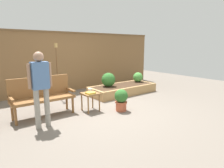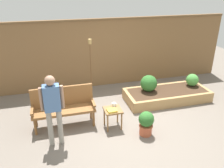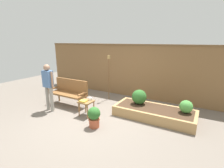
{
  "view_description": "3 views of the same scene",
  "coord_description": "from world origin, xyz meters",
  "px_view_note": "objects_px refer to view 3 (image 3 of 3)",
  "views": [
    {
      "loc": [
        -2.8,
        -4.03,
        1.67
      ],
      "look_at": [
        0.58,
        0.38,
        0.56
      ],
      "focal_mm": 30.93,
      "sensor_mm": 36.0,
      "label": 1
    },
    {
      "loc": [
        -1.57,
        -4.36,
        3.19
      ],
      "look_at": [
        -0.21,
        0.6,
        0.9
      ],
      "focal_mm": 37.31,
      "sensor_mm": 36.0,
      "label": 2
    },
    {
      "loc": [
        2.79,
        -3.72,
        2.29
      ],
      "look_at": [
        0.19,
        0.82,
        0.93
      ],
      "focal_mm": 26.91,
      "sensor_mm": 36.0,
      "label": 3
    }
  ],
  "objects_px": {
    "side_table": "(86,104)",
    "garden_bench": "(70,90)",
    "book_on_table": "(83,101)",
    "potted_boxwood": "(94,116)",
    "cup_on_table": "(90,99)",
    "person_by_bench": "(48,84)",
    "shrub_near_bench": "(139,97)",
    "tiki_torch": "(109,70)",
    "shrub_far_corner": "(186,107)"
  },
  "relations": [
    {
      "from": "book_on_table",
      "to": "potted_boxwood",
      "type": "bearing_deg",
      "value": -33.67
    },
    {
      "from": "side_table",
      "to": "shrub_near_bench",
      "type": "bearing_deg",
      "value": 37.72
    },
    {
      "from": "side_table",
      "to": "book_on_table",
      "type": "bearing_deg",
      "value": -119.98
    },
    {
      "from": "person_by_bench",
      "to": "cup_on_table",
      "type": "bearing_deg",
      "value": 16.58
    },
    {
      "from": "potted_boxwood",
      "to": "shrub_near_bench",
      "type": "height_order",
      "value": "shrub_near_bench"
    },
    {
      "from": "side_table",
      "to": "person_by_bench",
      "type": "xyz_separation_m",
      "value": [
        -1.32,
        -0.28,
        0.54
      ]
    },
    {
      "from": "garden_bench",
      "to": "shrub_far_corner",
      "type": "relative_size",
      "value": 3.95
    },
    {
      "from": "book_on_table",
      "to": "potted_boxwood",
      "type": "relative_size",
      "value": 0.36
    },
    {
      "from": "side_table",
      "to": "shrub_far_corner",
      "type": "relative_size",
      "value": 1.32
    },
    {
      "from": "cup_on_table",
      "to": "person_by_bench",
      "type": "distance_m",
      "value": 1.5
    },
    {
      "from": "garden_bench",
      "to": "book_on_table",
      "type": "xyz_separation_m",
      "value": [
        1.04,
        -0.51,
        -0.04
      ]
    },
    {
      "from": "cup_on_table",
      "to": "potted_boxwood",
      "type": "bearing_deg",
      "value": -46.65
    },
    {
      "from": "potted_boxwood",
      "to": "tiki_torch",
      "type": "height_order",
      "value": "tiki_torch"
    },
    {
      "from": "side_table",
      "to": "shrub_near_bench",
      "type": "xyz_separation_m",
      "value": [
        1.34,
        1.03,
        0.14
      ]
    },
    {
      "from": "potted_boxwood",
      "to": "tiki_torch",
      "type": "bearing_deg",
      "value": 110.8
    },
    {
      "from": "side_table",
      "to": "shrub_far_corner",
      "type": "bearing_deg",
      "value": 20.68
    },
    {
      "from": "cup_on_table",
      "to": "shrub_near_bench",
      "type": "bearing_deg",
      "value": 35.36
    },
    {
      "from": "cup_on_table",
      "to": "shrub_far_corner",
      "type": "height_order",
      "value": "shrub_far_corner"
    },
    {
      "from": "side_table",
      "to": "tiki_torch",
      "type": "relative_size",
      "value": 0.28
    },
    {
      "from": "potted_boxwood",
      "to": "person_by_bench",
      "type": "height_order",
      "value": "person_by_bench"
    },
    {
      "from": "person_by_bench",
      "to": "shrub_far_corner",
      "type": "bearing_deg",
      "value": 17.96
    },
    {
      "from": "garden_bench",
      "to": "shrub_far_corner",
      "type": "distance_m",
      "value": 3.87
    },
    {
      "from": "book_on_table",
      "to": "tiki_torch",
      "type": "bearing_deg",
      "value": 91.29
    },
    {
      "from": "side_table",
      "to": "book_on_table",
      "type": "height_order",
      "value": "book_on_table"
    },
    {
      "from": "side_table",
      "to": "garden_bench",
      "type": "bearing_deg",
      "value": 158.5
    },
    {
      "from": "shrub_far_corner",
      "to": "cup_on_table",
      "type": "bearing_deg",
      "value": -161.34
    },
    {
      "from": "garden_bench",
      "to": "shrub_near_bench",
      "type": "bearing_deg",
      "value": 14.01
    },
    {
      "from": "book_on_table",
      "to": "person_by_bench",
      "type": "xyz_separation_m",
      "value": [
        -1.27,
        -0.2,
        0.43
      ]
    },
    {
      "from": "garden_bench",
      "to": "potted_boxwood",
      "type": "bearing_deg",
      "value": -27.69
    },
    {
      "from": "cup_on_table",
      "to": "tiki_torch",
      "type": "distance_m",
      "value": 1.71
    },
    {
      "from": "garden_bench",
      "to": "book_on_table",
      "type": "relative_size",
      "value": 6.88
    },
    {
      "from": "cup_on_table",
      "to": "potted_boxwood",
      "type": "relative_size",
      "value": 0.22
    },
    {
      "from": "book_on_table",
      "to": "shrub_near_bench",
      "type": "relative_size",
      "value": 0.44
    },
    {
      "from": "tiki_torch",
      "to": "side_table",
      "type": "bearing_deg",
      "value": -83.73
    },
    {
      "from": "cup_on_table",
      "to": "shrub_far_corner",
      "type": "distance_m",
      "value": 2.82
    },
    {
      "from": "tiki_torch",
      "to": "potted_boxwood",
      "type": "bearing_deg",
      "value": -69.2
    },
    {
      "from": "garden_bench",
      "to": "tiki_torch",
      "type": "xyz_separation_m",
      "value": [
        0.9,
        1.25,
        0.65
      ]
    },
    {
      "from": "garden_bench",
      "to": "person_by_bench",
      "type": "bearing_deg",
      "value": -107.74
    },
    {
      "from": "cup_on_table",
      "to": "book_on_table",
      "type": "height_order",
      "value": "cup_on_table"
    },
    {
      "from": "shrub_near_bench",
      "to": "side_table",
      "type": "bearing_deg",
      "value": -142.28
    },
    {
      "from": "cup_on_table",
      "to": "shrub_near_bench",
      "type": "relative_size",
      "value": 0.27
    },
    {
      "from": "garden_bench",
      "to": "cup_on_table",
      "type": "xyz_separation_m",
      "value": [
        1.15,
        -0.3,
        -0.02
      ]
    },
    {
      "from": "shrub_far_corner",
      "to": "person_by_bench",
      "type": "height_order",
      "value": "person_by_bench"
    },
    {
      "from": "cup_on_table",
      "to": "garden_bench",
      "type": "bearing_deg",
      "value": 165.45
    },
    {
      "from": "garden_bench",
      "to": "shrub_near_bench",
      "type": "height_order",
      "value": "garden_bench"
    },
    {
      "from": "cup_on_table",
      "to": "potted_boxwood",
      "type": "xyz_separation_m",
      "value": [
        0.57,
        -0.61,
        -0.21
      ]
    },
    {
      "from": "cup_on_table",
      "to": "tiki_torch",
      "type": "bearing_deg",
      "value": 99.06
    },
    {
      "from": "side_table",
      "to": "book_on_table",
      "type": "xyz_separation_m",
      "value": [
        -0.04,
        -0.08,
        0.1
      ]
    },
    {
      "from": "shrub_near_bench",
      "to": "person_by_bench",
      "type": "bearing_deg",
      "value": -153.64
    },
    {
      "from": "tiki_torch",
      "to": "person_by_bench",
      "type": "xyz_separation_m",
      "value": [
        -1.13,
        -1.96,
        -0.26
      ]
    }
  ]
}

